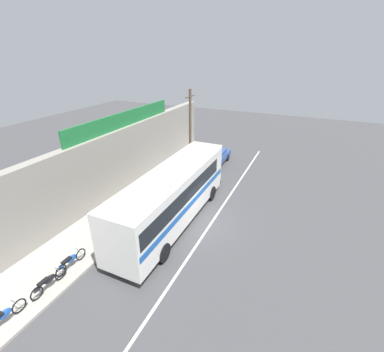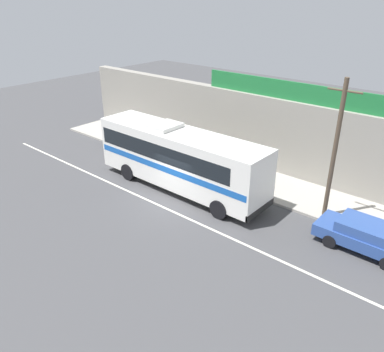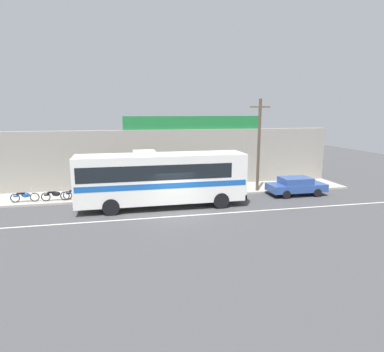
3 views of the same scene
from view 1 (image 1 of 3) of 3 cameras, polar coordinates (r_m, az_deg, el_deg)
The scene contains 12 objects.
ground_plane at distance 17.51m, azimuth 1.37°, elevation -9.77°, with size 70.00×70.00×0.00m, color #444447.
sidewalk_slab at distance 19.75m, azimuth -12.70°, elevation -5.78°, with size 30.00×3.60×0.14m, color #A8A399.
storefront_facade at distance 20.00m, azimuth -18.29°, elevation 1.43°, with size 30.00×0.70×4.80m, color gray.
storefront_billboard at distance 21.21m, azimuth -14.10°, elevation 11.70°, with size 11.81×0.12×1.10m, color #1E7538.
road_center_stripe at distance 17.27m, azimuth 3.85°, elevation -10.37°, with size 30.00×0.14×0.01m, color silver.
intercity_bus at distance 16.41m, azimuth -4.27°, elevation -3.92°, with size 11.03×2.65×3.78m.
parked_car at distance 26.00m, azimuth 4.99°, elevation 4.15°, with size 4.33×1.90×1.37m.
utility_pole at distance 23.37m, azimuth -0.39°, elevation 9.76°, with size 1.60×0.22×7.08m.
motorcycle_green at distance 15.19m, azimuth -24.48°, elevation -16.09°, with size 1.86×0.56×0.94m.
motorcycle_purple at distance 13.98m, azimuth -35.35°, elevation -23.29°, with size 1.87×0.56×0.94m.
motorcycle_blue at distance 14.53m, azimuth -28.34°, elevation -19.19°, with size 1.88×0.56×0.94m.
pedestrian_by_curb at distance 18.98m, azimuth -10.83°, elevation -3.52°, with size 0.30×0.48×1.59m.
Camera 1 is at (-13.22, -5.58, 10.03)m, focal length 25.05 mm.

